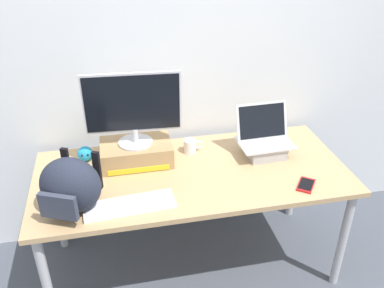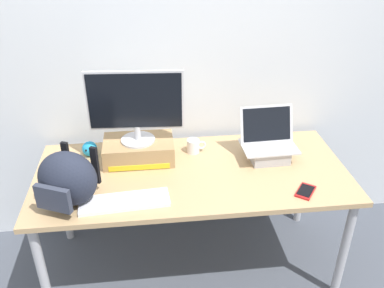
{
  "view_description": "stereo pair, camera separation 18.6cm",
  "coord_description": "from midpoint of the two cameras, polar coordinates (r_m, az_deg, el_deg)",
  "views": [
    {
      "loc": [
        -0.41,
        -1.94,
        2.04
      ],
      "look_at": [
        0.0,
        0.0,
        0.9
      ],
      "focal_mm": 38.6,
      "sensor_mm": 36.0,
      "label": 1
    },
    {
      "loc": [
        -0.23,
        -1.97,
        2.04
      ],
      "look_at": [
        0.0,
        0.0,
        0.9
      ],
      "focal_mm": 38.6,
      "sensor_mm": 36.0,
      "label": 2
    }
  ],
  "objects": [
    {
      "name": "ground_plane",
      "position": [
        2.85,
        -1.94,
        -16.04
      ],
      "size": [
        20.0,
        20.0,
        0.0
      ],
      "primitive_type": "plane",
      "color": "#474C56"
    },
    {
      "name": "plush_toy",
      "position": [
        2.56,
        -16.57,
        -1.34
      ],
      "size": [
        0.09,
        0.09,
        0.09
      ],
      "color": "#2393CC",
      "rests_on": "desk"
    },
    {
      "name": "cell_phone",
      "position": [
        2.32,
        13.28,
        -5.59
      ],
      "size": [
        0.15,
        0.16,
        0.01
      ],
      "rotation": [
        0.0,
        0.0,
        -0.64
      ],
      "color": "red",
      "rests_on": "desk"
    },
    {
      "name": "desktop_monitor",
      "position": [
        2.34,
        -10.45,
        4.88
      ],
      "size": [
        0.55,
        0.2,
        0.43
      ],
      "rotation": [
        0.0,
        0.0,
        -0.07
      ],
      "color": "silver",
      "rests_on": "toner_box_yellow"
    },
    {
      "name": "toner_box_yellow",
      "position": [
        2.47,
        -9.84,
        -1.21
      ],
      "size": [
        0.41,
        0.26,
        0.13
      ],
      "color": "#A88456",
      "rests_on": "desk"
    },
    {
      "name": "desk",
      "position": [
        2.42,
        -2.21,
        -5.1
      ],
      "size": [
        1.79,
        0.8,
        0.72
      ],
      "color": "tan",
      "rests_on": "ground"
    },
    {
      "name": "external_keyboard",
      "position": [
        2.15,
        -11.13,
        -8.36
      ],
      "size": [
        0.47,
        0.18,
        0.02
      ],
      "rotation": [
        0.0,
        0.0,
        0.07
      ],
      "color": "white",
      "rests_on": "desk"
    },
    {
      "name": "back_wall",
      "position": [
        2.59,
        -4.47,
        13.07
      ],
      "size": [
        7.0,
        0.1,
        2.6
      ],
      "primitive_type": "cube",
      "color": "silver",
      "rests_on": "ground"
    },
    {
      "name": "open_laptop",
      "position": [
        2.53,
        7.9,
        -0.13
      ],
      "size": [
        0.33,
        0.24,
        0.3
      ],
      "rotation": [
        0.0,
        0.0,
        0.03
      ],
      "color": "#ADADB2",
      "rests_on": "desk"
    },
    {
      "name": "messenger_backpack",
      "position": [
        2.13,
        -18.89,
        -5.53
      ],
      "size": [
        0.38,
        0.34,
        0.29
      ],
      "rotation": [
        0.0,
        0.0,
        -0.42
      ],
      "color": "#232838",
      "rests_on": "desk"
    },
    {
      "name": "coffee_mug",
      "position": [
        2.54,
        -2.31,
        -0.32
      ],
      "size": [
        0.12,
        0.08,
        0.09
      ],
      "color": "silver",
      "rests_on": "desk"
    }
  ]
}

